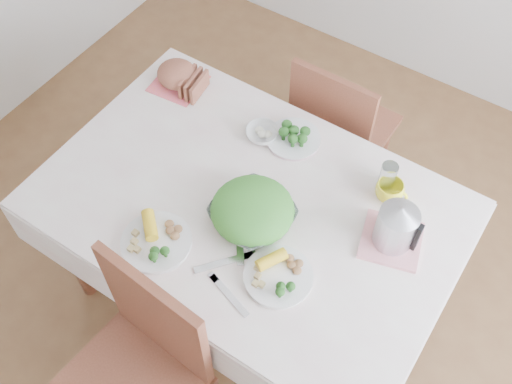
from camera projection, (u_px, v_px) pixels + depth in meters
The scene contains 18 objects.
floor at pixel (250, 295), 2.79m from camera, with size 3.60×3.60×0.00m, color brown.
dining_table at pixel (249, 255), 2.48m from camera, with size 1.40×0.90×0.75m, color brown.
tablecloth at pixel (248, 203), 2.17m from camera, with size 1.50×1.00×0.01m, color white.
chair_far at pixel (345, 124), 2.78m from camera, with size 0.41×0.41×0.90m, color brown.
salad_bowl at pixel (253, 215), 2.09m from camera, with size 0.28×0.28×0.07m, color white.
dinner_plate_left at pixel (157, 242), 2.06m from camera, with size 0.25×0.25×0.02m, color white.
dinner_plate_right at pixel (278, 276), 1.98m from camera, with size 0.23×0.23×0.02m, color white.
broccoli_plate at pixel (293, 139), 2.33m from camera, with size 0.21×0.21×0.02m, color beige.
napkin at pixel (178, 83), 2.51m from camera, with size 0.20×0.20×0.00m, color #FC666C.
bread_loaf at pixel (177, 74), 2.47m from camera, with size 0.17×0.16×0.10m, color brown.
fruit_bowl at pixel (262, 133), 2.33m from camera, with size 0.13×0.13×0.04m, color white.
yellow_mug at pixel (389, 191), 2.14m from camera, with size 0.10×0.10×0.08m, color yellow.
glass_tumbler at pixel (388, 175), 2.16m from camera, with size 0.06×0.06×0.12m, color white.
pink_tray at pixel (391, 240), 2.06m from camera, with size 0.20×0.20×0.02m, color pink.
electric_kettle at pixel (397, 223), 1.97m from camera, with size 0.14×0.14×0.19m, color #B2B5BA.
fork_left at pixel (240, 239), 2.07m from camera, with size 0.02×0.21×0.00m, color silver.
fork_right at pixel (224, 262), 2.02m from camera, with size 0.02×0.21×0.00m, color silver.
knife at pixel (229, 295), 1.95m from camera, with size 0.02×0.19×0.00m, color silver.
Camera 1 is at (0.70, -1.00, 2.55)m, focal length 42.00 mm.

